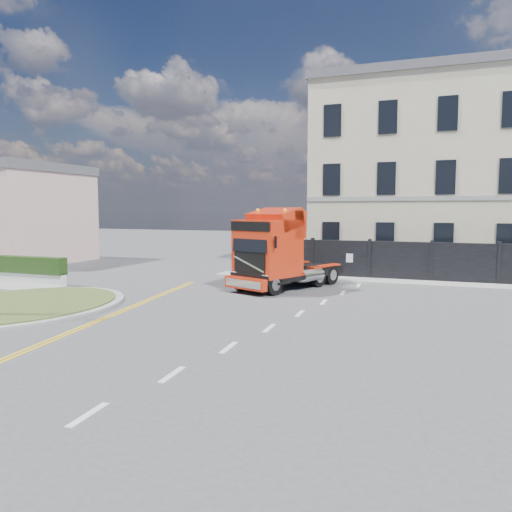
% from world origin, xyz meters
% --- Properties ---
extents(ground, '(120.00, 120.00, 0.00)m').
position_xyz_m(ground, '(0.00, 0.00, 0.00)').
color(ground, '#424244').
rests_on(ground, ground).
extents(traffic_island, '(6.80, 6.80, 0.17)m').
position_xyz_m(traffic_island, '(-7.00, -3.00, 0.08)').
color(traffic_island, gray).
rests_on(traffic_island, ground).
extents(seaside_bldg_pink, '(8.00, 8.00, 6.00)m').
position_xyz_m(seaside_bldg_pink, '(-20.00, 9.00, 3.00)').
color(seaside_bldg_pink, '#D1A3A3').
rests_on(seaside_bldg_pink, ground).
extents(hoarding_fence, '(18.80, 0.25, 2.00)m').
position_xyz_m(hoarding_fence, '(6.55, 9.00, 1.00)').
color(hoarding_fence, black).
rests_on(hoarding_fence, ground).
extents(georgian_building, '(12.30, 10.30, 12.80)m').
position_xyz_m(georgian_building, '(6.00, 16.50, 5.77)').
color(georgian_building, beige).
rests_on(georgian_building, ground).
extents(pavement_far, '(20.00, 1.60, 0.12)m').
position_xyz_m(pavement_far, '(6.00, 8.10, 0.06)').
color(pavement_far, gray).
rests_on(pavement_far, ground).
extents(truck, '(4.28, 6.34, 3.56)m').
position_xyz_m(truck, '(0.49, 4.34, 1.60)').
color(truck, black).
rests_on(truck, ground).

